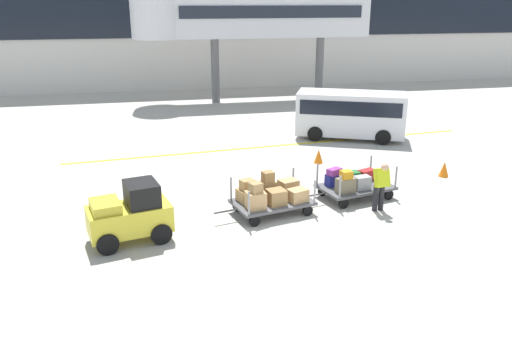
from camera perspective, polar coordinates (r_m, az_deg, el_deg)
The scene contains 11 objects.
ground_plane at distance 13.16m, azimuth 6.33°, elevation -9.07°, with size 120.00×120.00×0.00m, color #B2ADA0.
apron_lead_line at distance 22.10m, azimuth 2.58°, elevation 2.61°, with size 17.97×0.20×0.01m, color yellow.
terminal_building at distance 37.23m, azimuth -6.48°, elevation 16.13°, with size 61.58×2.51×9.10m.
jet_bridge at distance 31.57m, azimuth -1.56°, elevation 16.82°, with size 14.29×3.00×6.48m.
baggage_tug at distance 13.62m, azimuth -14.00°, elevation -5.02°, with size 2.29×1.63×1.58m.
baggage_cart_lead at distance 14.91m, azimuth 1.62°, elevation -3.09°, with size 3.09×1.88×1.23m.
baggage_cart_middle at distance 16.39m, azimuth 10.84°, elevation -1.62°, with size 3.09×1.88×1.11m.
baggage_handler at distance 15.43m, azimuth 13.93°, elevation -1.74°, with size 0.43×0.45×1.56m.
shuttle_van at distance 23.47m, azimuth 10.64°, elevation 6.36°, with size 5.16×3.70×2.10m.
safety_cone_near at distance 19.81m, azimuth 7.09°, elevation 1.40°, with size 0.36×0.36×0.55m, color orange.
safety_cone_far at distance 19.37m, azimuth 20.49°, elevation -0.07°, with size 0.36×0.36×0.55m, color orange.
Camera 1 is at (-3.84, -11.02, 6.08)m, focal length 35.39 mm.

